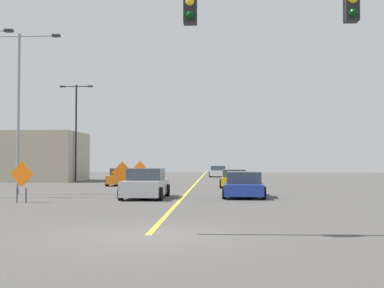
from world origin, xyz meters
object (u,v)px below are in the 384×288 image
street_lamp_mid_left (19,98)px  car_orange_near (122,177)px  construction_sign_left_lane (122,174)px  car_yellow_mid (234,179)px  car_white_approaching (218,172)px  construction_sign_median_far (140,171)px  construction_sign_right_lane (22,176)px  car_silver_far (146,184)px  car_blue_passing (244,185)px  traffic_signal_assembly (351,25)px  street_lamp_mid_right (76,125)px

street_lamp_mid_left → car_orange_near: bearing=69.4°
construction_sign_left_lane → car_yellow_mid: construction_sign_left_lane is taller
car_white_approaching → construction_sign_median_far: bearing=-102.4°
construction_sign_right_lane → car_silver_far: 6.02m
car_blue_passing → car_orange_near: car_blue_passing is taller
construction_sign_left_lane → car_white_approaching: construction_sign_left_lane is taller
construction_sign_right_lane → car_silver_far: construction_sign_right_lane is taller
construction_sign_median_far → traffic_signal_assembly: bearing=-67.4°
street_lamp_mid_right → car_silver_far: size_ratio=2.07×
car_blue_passing → car_yellow_mid: car_blue_passing is taller
street_lamp_mid_left → car_white_approaching: bearing=69.5°
construction_sign_left_lane → car_yellow_mid: (6.70, 7.01, -0.55)m
street_lamp_mid_right → car_silver_far: bearing=-63.9°
street_lamp_mid_right → car_orange_near: size_ratio=2.20×
street_lamp_mid_right → street_lamp_mid_left: bearing=-85.0°
car_white_approaching → car_silver_far: bearing=-96.6°
construction_sign_median_far → car_orange_near: 5.03m
construction_sign_median_far → car_orange_near: (-2.10, 4.54, -0.53)m
car_silver_far → car_white_approaching: size_ratio=1.09×
car_silver_far → car_orange_near: bearing=106.0°
construction_sign_right_lane → car_blue_passing: size_ratio=0.41×
car_orange_near → traffic_signal_assembly: bearing=-67.0°
traffic_signal_assembly → car_silver_far: traffic_signal_assembly is taller
car_blue_passing → car_yellow_mid: bearing=91.0°
street_lamp_mid_right → construction_sign_left_lane: bearing=-64.7°
street_lamp_mid_right → construction_sign_median_far: size_ratio=4.67×
construction_sign_median_far → car_blue_passing: bearing=-48.2°
car_blue_passing → car_silver_far: car_silver_far is taller
traffic_signal_assembly → car_orange_near: bearing=113.0°
street_lamp_mid_right → car_white_approaching: bearing=48.4°
construction_sign_left_lane → street_lamp_mid_left: bearing=-171.8°
construction_sign_median_far → car_silver_far: (1.60, -8.31, -0.48)m
car_orange_near → construction_sign_right_lane: bearing=-95.4°
car_silver_far → car_orange_near: car_silver_far is taller
street_lamp_mid_right → traffic_signal_assembly: bearing=-62.5°
traffic_signal_assembly → car_yellow_mid: bearing=95.3°
street_lamp_mid_left → car_silver_far: street_lamp_mid_left is taller
street_lamp_mid_left → car_silver_far: size_ratio=2.16×
car_silver_far → car_orange_near: (-3.69, 12.85, -0.06)m
car_silver_far → construction_sign_median_far: bearing=100.9°
traffic_signal_assembly → car_blue_passing: traffic_signal_assembly is taller
street_lamp_mid_right → construction_sign_left_lane: size_ratio=4.74×
street_lamp_mid_left → street_lamp_mid_right: bearing=95.0°
car_blue_passing → street_lamp_mid_left: bearing=173.5°
traffic_signal_assembly → car_orange_near: traffic_signal_assembly is taller
car_silver_far → car_yellow_mid: bearing=64.5°
street_lamp_mid_left → construction_sign_right_lane: (2.45, -5.39, -4.25)m
car_blue_passing → car_orange_near: bearing=126.1°
street_lamp_mid_left → construction_sign_median_far: (6.03, 5.95, -4.27)m
traffic_signal_assembly → construction_sign_median_far: traffic_signal_assembly is taller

